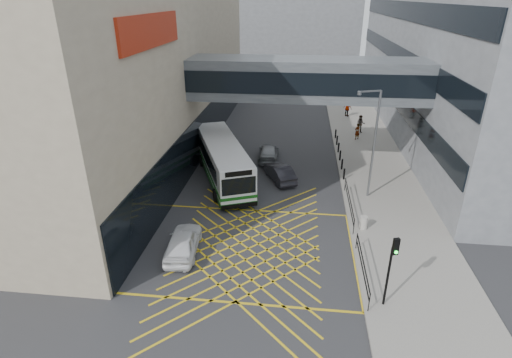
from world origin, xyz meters
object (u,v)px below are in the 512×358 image
(traffic_light, at_px, (392,262))
(car_dark, at_px, (280,172))
(bus, at_px, (223,159))
(street_lamp, at_px, (373,139))
(pedestrian_c, at_px, (347,108))
(pedestrian_a, at_px, (357,132))
(litter_bin, at_px, (363,223))
(car_silver, at_px, (269,152))
(pedestrian_b, at_px, (361,124))
(car_white, at_px, (183,242))

(traffic_light, bearing_deg, car_dark, 95.20)
(bus, distance_m, traffic_light, 16.88)
(street_lamp, distance_m, pedestrian_c, 21.25)
(pedestrian_c, bearing_deg, pedestrian_a, 128.23)
(car_dark, xyz_separation_m, litter_bin, (5.60, -6.86, -0.08))
(car_silver, xyz_separation_m, pedestrian_c, (8.14, 14.35, 0.42))
(car_dark, relative_size, pedestrian_c, 2.25)
(street_lamp, xyz_separation_m, pedestrian_c, (0.56, 20.97, -3.40))
(traffic_light, bearing_deg, litter_bin, 73.54)
(traffic_light, height_order, litter_bin, traffic_light)
(pedestrian_a, bearing_deg, traffic_light, 52.62)
(car_silver, bearing_deg, pedestrian_a, -147.53)
(litter_bin, bearing_deg, car_dark, 129.25)
(pedestrian_b, bearing_deg, bus, -130.20)
(car_white, bearing_deg, car_silver, -108.77)
(car_white, xyz_separation_m, car_dark, (4.81, 10.40, -0.06))
(car_silver, bearing_deg, car_white, 73.36)
(car_dark, relative_size, litter_bin, 5.08)
(bus, xyz_separation_m, street_lamp, (10.81, -2.08, 2.84))
(bus, relative_size, street_lamp, 1.47)
(street_lamp, bearing_deg, litter_bin, -119.54)
(car_dark, height_order, street_lamp, street_lamp)
(car_dark, xyz_separation_m, street_lamp, (6.34, -2.31, 3.84))
(bus, distance_m, pedestrian_a, 15.64)
(bus, xyz_separation_m, pedestrian_c, (11.36, 18.89, -0.56))
(litter_bin, relative_size, pedestrian_a, 0.51)
(bus, height_order, litter_bin, bus)
(litter_bin, xyz_separation_m, pedestrian_b, (2.09, 19.34, 0.51))
(car_silver, distance_m, pedestrian_b, 12.12)
(car_white, relative_size, pedestrian_b, 2.44)
(pedestrian_a, bearing_deg, car_dark, 21.19)
(pedestrian_b, bearing_deg, pedestrian_c, 100.81)
(car_dark, xyz_separation_m, pedestrian_a, (7.11, 10.26, 0.31))
(bus, bearing_deg, car_dark, -19.01)
(street_lamp, distance_m, litter_bin, 6.05)
(bus, relative_size, litter_bin, 13.46)
(car_silver, bearing_deg, bus, 51.56)
(car_white, xyz_separation_m, street_lamp, (11.14, 8.09, 3.79))
(traffic_light, xyz_separation_m, pedestrian_b, (1.95, 26.13, -1.52))
(car_dark, bearing_deg, pedestrian_b, -146.46)
(car_dark, distance_m, pedestrian_a, 12.49)
(pedestrian_a, distance_m, pedestrian_b, 2.30)
(car_white, relative_size, car_silver, 1.03)
(car_white, bearing_deg, street_lamp, -149.16)
(traffic_light, height_order, pedestrian_c, traffic_light)
(bus, height_order, car_white, bus)
(bus, bearing_deg, pedestrian_a, 20.19)
(street_lamp, relative_size, litter_bin, 9.17)
(car_silver, distance_m, pedestrian_a, 10.26)
(bus, bearing_deg, car_silver, 32.59)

